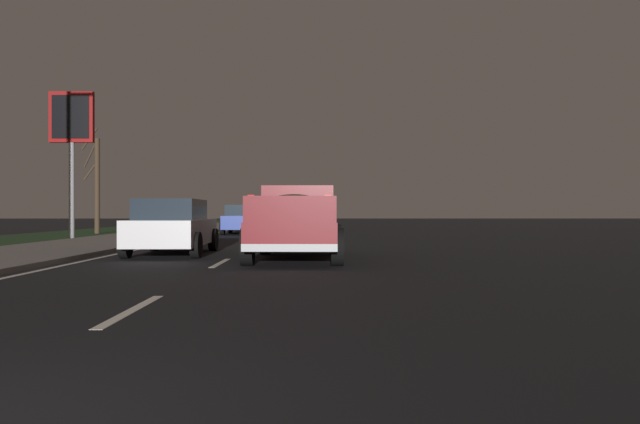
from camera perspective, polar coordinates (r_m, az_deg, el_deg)
ground at (r=29.74m, az=-4.67°, el=-2.27°), size 144.00×144.00×0.00m
sidewalk_shoulder at (r=30.70m, az=-15.34°, el=-2.09°), size 108.00×4.00×0.12m
grass_verge at (r=32.36m, az=-23.93°, el=-2.08°), size 108.00×6.00×0.01m
lane_markings at (r=32.02m, az=-8.95°, el=-2.10°), size 108.00×3.54×0.01m
pickup_truck at (r=15.02m, az=-2.22°, el=-0.80°), size 5.47×2.37×1.87m
sedan_blue at (r=32.02m, az=-7.41°, el=-0.70°), size 4.43×2.07×1.54m
sedan_black at (r=39.05m, az=-1.21°, el=-0.56°), size 4.43×2.08×1.54m
sedan_white at (r=17.11m, az=-13.97°, el=-1.35°), size 4.45×2.10×1.54m
gas_price_sign at (r=28.02m, az=-22.78°, el=7.36°), size 0.27×1.90×6.39m
bare_tree_far at (r=34.59m, az=-20.69°, el=2.64°), size 0.67×1.03×5.80m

